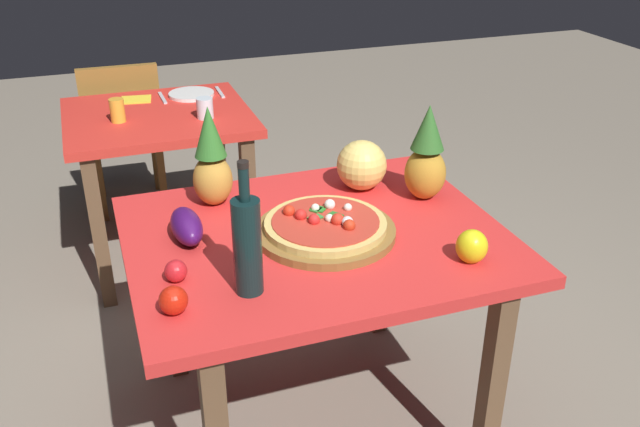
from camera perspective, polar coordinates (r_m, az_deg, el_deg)
ground_plane at (r=2.58m, az=-0.33°, el=-16.43°), size 10.00×10.00×0.00m
display_table at (r=2.18m, az=-0.38°, el=-3.76°), size 1.14×0.93×0.75m
background_table at (r=3.30m, az=-13.01°, el=5.94°), size 0.83×0.76×0.75m
dining_chair at (r=3.91m, az=-15.84°, el=6.73°), size 0.41×0.41×0.85m
pizza_board at (r=2.11m, az=0.45°, el=-1.49°), size 0.43×0.43×0.02m
pizza at (r=2.10m, az=0.44°, el=-0.81°), size 0.37×0.37×0.06m
wine_bottle at (r=1.79m, az=-6.01°, el=-2.50°), size 0.08×0.08×0.37m
pineapple_left at (r=2.28m, az=-8.92°, el=4.24°), size 0.13×0.13×0.34m
pineapple_right at (r=2.33m, az=8.74°, el=4.58°), size 0.14×0.14×0.33m
melon at (r=2.39m, az=3.45°, el=4.00°), size 0.17×0.17×0.17m
bell_pepper at (r=2.01m, az=12.37°, el=-2.66°), size 0.09×0.09×0.10m
eggplant at (r=2.11m, az=-10.92°, el=-1.03°), size 0.10×0.20×0.09m
tomato_near_board at (r=1.79m, az=-11.97°, el=-7.00°), size 0.08×0.08×0.08m
tomato_by_bottle at (r=1.92m, az=-11.77°, el=-4.65°), size 0.06×0.06×0.06m
drinking_glass_juice at (r=3.18m, az=-16.33°, el=8.14°), size 0.06×0.06×0.10m
drinking_glass_water at (r=3.14m, az=-9.45°, el=8.55°), size 0.07×0.07×0.09m
dinner_plate at (r=3.48m, az=-10.53°, el=9.63°), size 0.22×0.22×0.02m
fork_utensil at (r=3.46m, az=-12.83°, el=9.26°), size 0.02×0.18×0.01m
knife_utensil at (r=3.50m, az=-8.25°, el=9.86°), size 0.02×0.18×0.01m
napkin_folded at (r=3.47m, az=-14.89°, el=9.05°), size 0.16×0.14×0.01m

